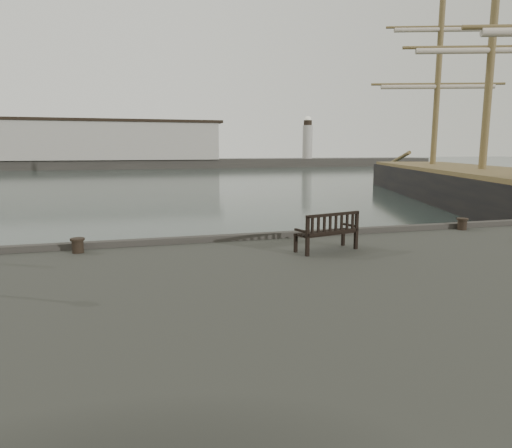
{
  "coord_description": "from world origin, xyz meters",
  "views": [
    {
      "loc": [
        -5.06,
        -13.81,
        4.39
      ],
      "look_at": [
        -1.3,
        -0.5,
        2.1
      ],
      "focal_mm": 32.0,
      "sensor_mm": 36.0,
      "label": 1
    }
  ],
  "objects": [
    {
      "name": "ground",
      "position": [
        0.0,
        0.0,
        0.0
      ],
      "size": [
        400.0,
        400.0,
        0.0
      ],
      "primitive_type": "plane",
      "color": "black",
      "rests_on": "ground"
    },
    {
      "name": "bench",
      "position": [
        0.25,
        -2.32,
        1.9
      ],
      "size": [
        1.94,
        1.09,
        1.06
      ],
      "rotation": [
        0.0,
        0.0,
        0.26
      ],
      "color": "black",
      "rests_on": "quay"
    },
    {
      "name": "bollard_right",
      "position": [
        6.26,
        -0.53,
        1.77
      ],
      "size": [
        0.46,
        0.46,
        0.41
      ],
      "primitive_type": "cylinder",
      "rotation": [
        0.0,
        0.0,
        -0.2
      ],
      "color": "black",
      "rests_on": "quay"
    },
    {
      "name": "bollard_left",
      "position": [
        -6.45,
        -0.69,
        1.76
      ],
      "size": [
        0.45,
        0.45,
        0.41
      ],
      "primitive_type": "cylinder",
      "rotation": [
        0.0,
        0.0,
        -0.19
      ],
      "color": "black",
      "rests_on": "quay"
    },
    {
      "name": "tall_ship_main",
      "position": [
        22.04,
        16.23,
        0.79
      ],
      "size": [
        21.21,
        42.27,
        31.34
      ],
      "rotation": [
        0.0,
        0.0,
        -0.32
      ],
      "color": "black",
      "rests_on": "ground"
    },
    {
      "name": "breakwater",
      "position": [
        -4.56,
        92.0,
        4.3
      ],
      "size": [
        140.0,
        9.5,
        12.2
      ],
      "color": "#383530",
      "rests_on": "ground"
    }
  ]
}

